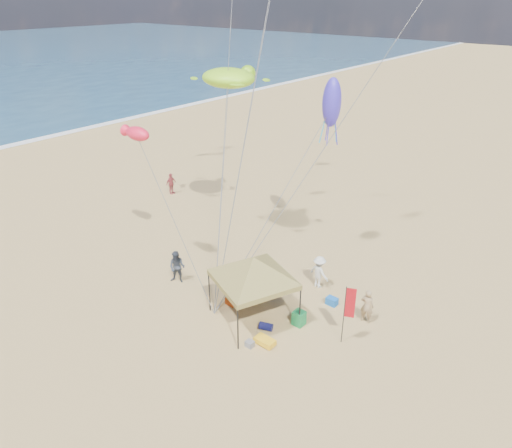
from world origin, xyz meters
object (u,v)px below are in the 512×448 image
Objects in this scene: cooler_red at (231,301)px; chair_green at (299,318)px; canopy_tent at (253,260)px; person_near_c at (319,272)px; cooler_blue at (332,301)px; feather_flag at (349,306)px; beach_cart at (265,341)px; person_near_a at (367,306)px; person_far_a at (171,184)px; person_near_b at (177,267)px; chair_yellow at (239,285)px.

cooler_red is 0.77× the size of chair_green.
chair_green reaches higher than cooler_red.
person_near_c is (0.88, 4.19, -2.31)m from canopy_tent.
feather_flag is at bearing -46.84° from cooler_blue.
person_near_a is at bearing 58.88° from beach_cart.
person_near_b is at bearing -133.97° from person_far_a.
chair_yellow is (-4.27, -2.00, 0.16)m from cooler_blue.
chair_green is 0.43× the size of person_far_a.
chair_green is at bearing -116.53° from person_far_a.
chair_yellow is 14.05m from person_far_a.
person_near_b is 7.35m from person_near_c.
person_far_a is at bearing -3.04° from person_near_c.
person_far_a is (-16.40, 6.71, 0.46)m from chair_green.
canopy_tent is 1.99× the size of feather_flag.
person_near_c reaches higher than chair_green.
person_near_c is (2.43, 4.01, 0.69)m from cooler_red.
person_near_c reaches higher than cooler_red.
feather_flag reaches higher than cooler_blue.
cooler_red is 0.30× the size of person_near_b.
canopy_tent reaches higher than cooler_red.
feather_flag is (4.15, 1.26, -1.26)m from canopy_tent.
canopy_tent is 8.22× the size of chair_yellow.
chair_yellow is 0.78× the size of beach_cart.
cooler_red is at bearing -166.45° from chair_green.
chair_yellow reaches higher than cooler_blue.
canopy_tent is 3.55m from chair_green.
person_near_a is (2.57, 4.26, 0.66)m from beach_cart.
cooler_red is 0.31× the size of person_near_a.
canopy_tent is at bearing -151.82° from chair_green.
beach_cart is at bearing -98.75° from chair_green.
person_near_c is 15.80m from person_far_a.
person_near_c is at bearing 58.72° from cooler_red.
feather_flag is at bearing 42.08° from beach_cart.
chair_yellow is at bearing 146.34° from beach_cart.
feather_flag is 2.20m from person_near_a.
person_near_b is (-6.62, 0.96, 0.70)m from beach_cart.
chair_green is (1.87, 1.00, -2.85)m from canopy_tent.
feather_flag is at bearing 10.71° from cooler_red.
feather_flag is at bearing -18.13° from person_near_b.
cooler_red is 4.91m from cooler_blue.
canopy_tent is 4.52m from feather_flag.
feather_flag is 3.29m from cooler_blue.
canopy_tent is at bearing 87.97° from person_near_c.
person_near_a reaches higher than beach_cart.
canopy_tent is 3.73m from chair_yellow.
chair_yellow is 6.45m from person_near_a.
person_near_b is 1.02× the size of person_near_c.
canopy_tent is 4.99m from cooler_blue.
cooler_red is at bearing -140.61° from cooler_blue.
person_near_b is (-5.07, -0.13, -2.30)m from canopy_tent.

